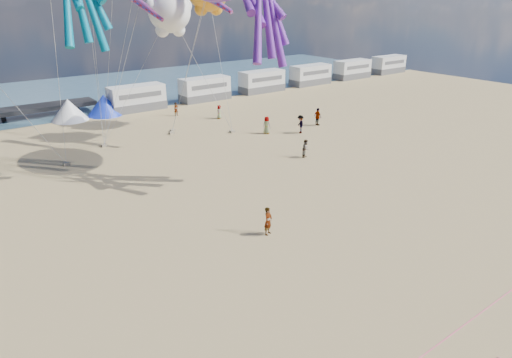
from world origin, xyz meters
name	(u,v)px	position (x,y,z in m)	size (l,w,h in m)	color
ground	(355,280)	(0.00, 0.00, 0.00)	(120.00, 120.00, 0.00)	tan
water	(53,96)	(0.00, 55.00, 0.02)	(120.00, 120.00, 0.00)	#3C5E73
motorhome_0	(137,98)	(6.00, 40.00, 1.50)	(6.60, 2.50, 3.00)	silver
motorhome_1	(205,89)	(15.50, 40.00, 1.50)	(6.60, 2.50, 3.00)	silver
motorhome_2	(262,81)	(25.00, 40.00, 1.50)	(6.60, 2.50, 3.00)	silver
motorhome_3	(310,75)	(34.50, 40.00, 1.50)	(6.60, 2.50, 3.00)	silver
motorhome_4	(352,69)	(44.00, 40.00, 1.50)	(6.60, 2.50, 3.00)	silver
motorhome_5	(389,65)	(53.50, 40.00, 1.50)	(6.60, 2.50, 3.00)	silver
tent_white	(69,110)	(-2.00, 40.00, 1.20)	(4.00, 4.00, 2.40)	white
tent_blue	(104,105)	(2.00, 40.00, 1.20)	(4.00, 4.00, 2.40)	#1933CC
rope_line	(448,337)	(0.00, -5.00, 0.02)	(0.03, 0.03, 34.00)	#F2338C
standing_person	(268,221)	(-0.51, 6.24, 0.86)	(0.62, 0.41, 1.71)	tan
beachgoer_0	(267,125)	(12.32, 22.73, 0.87)	(0.63, 0.42, 1.74)	#7F6659
beachgoer_2	(300,124)	(15.14, 20.83, 0.92)	(0.89, 0.69, 1.83)	#7F6659
beachgoer_3	(318,117)	(18.62, 21.94, 0.94)	(1.21, 0.69, 1.87)	#7F6659
beachgoer_5	(176,109)	(8.48, 34.73, 0.77)	(1.43, 0.46, 1.54)	#7F6659
beachgoer_6	(219,112)	(11.75, 30.67, 0.77)	(0.56, 0.37, 1.54)	#7F6659
beachgoer_7	(306,148)	(10.53, 15.02, 0.78)	(0.76, 0.50, 1.56)	#7F6659
sandbag_a	(67,164)	(-6.56, 25.29, 0.11)	(0.50, 0.35, 0.22)	gray
sandbag_b	(172,133)	(4.55, 28.31, 0.11)	(0.50, 0.35, 0.22)	gray
sandbag_c	(232,131)	(9.75, 25.09, 0.11)	(0.50, 0.35, 0.22)	gray
sandbag_d	(173,130)	(5.08, 29.11, 0.11)	(0.50, 0.35, 0.22)	gray
sandbag_e	(104,145)	(-2.31, 28.38, 0.11)	(0.50, 0.35, 0.22)	gray
kite_panda	(169,11)	(4.73, 27.39, 11.67)	(4.64, 4.37, 6.55)	white
windsock_right	(140,3)	(1.71, 26.68, 12.36)	(0.90, 5.57, 5.57)	red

